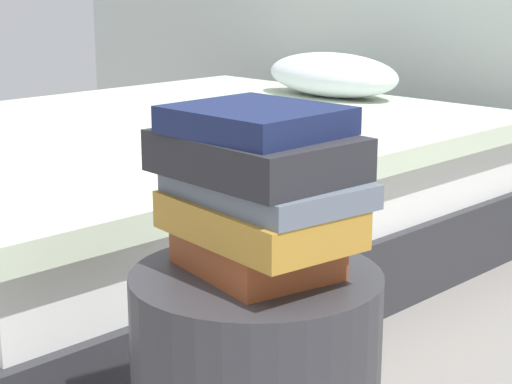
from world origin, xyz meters
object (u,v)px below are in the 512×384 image
object	(u,v)px
book_slate	(266,188)
bed	(168,194)
book_ochre	(258,219)
book_navy	(256,121)
book_rust	(256,252)
book_charcoal	(257,155)

from	to	relation	value
book_slate	bed	bearing A→B (deg)	153.82
book_ochre	book_slate	distance (m)	0.05
book_ochre	book_navy	bearing A→B (deg)	154.60
book_rust	book_navy	size ratio (longest dim) A/B	1.00
book_slate	book_navy	bearing A→B (deg)	-126.82
bed	book_ochre	distance (m)	1.46
book_rust	book_ochre	distance (m)	0.06
book_ochre	book_slate	xyz separation A→B (m)	(0.00, 0.01, 0.05)
bed	book_slate	xyz separation A→B (m)	(1.21, -0.73, 0.37)
bed	book_ochre	bearing A→B (deg)	-33.96
book_slate	book_ochre	bearing A→B (deg)	-93.64
book_charcoal	book_rust	bearing A→B (deg)	145.81
book_ochre	book_slate	world-z (taller)	book_slate
book_slate	book_navy	xyz separation A→B (m)	(-0.01, -0.01, 0.10)
book_charcoal	book_slate	bearing A→B (deg)	37.70
bed	book_slate	distance (m)	1.46
bed	book_navy	world-z (taller)	book_navy
book_ochre	book_rust	bearing A→B (deg)	147.54
bed	book_slate	size ratio (longest dim) A/B	7.07
bed	book_rust	world-z (taller)	bed
book_ochre	bed	bearing A→B (deg)	153.21
book_slate	book_charcoal	world-z (taller)	book_charcoal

